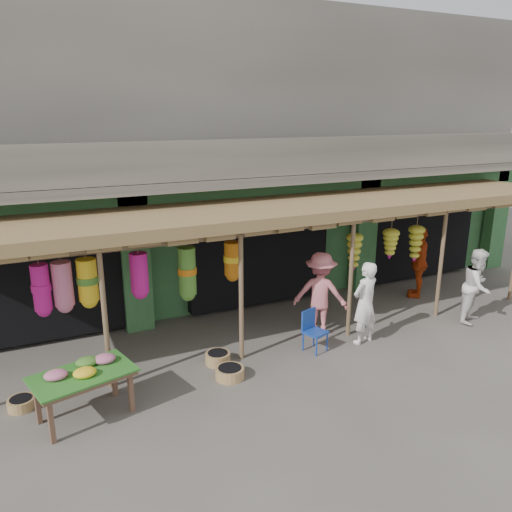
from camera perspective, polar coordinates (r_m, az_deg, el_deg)
name	(u,v)px	position (r m, az deg, el deg)	size (l,w,h in m)	color
ground	(303,340)	(10.74, 5.38, -9.48)	(80.00, 80.00, 0.00)	#514C47
building	(218,159)	(14.15, -4.41, 10.98)	(16.40, 6.80, 7.00)	gray
awning	(281,214)	(10.51, 2.83, 4.81)	(14.00, 2.70, 2.79)	brown
flower_table	(83,375)	(8.35, -19.15, -12.71)	(1.68, 1.24, 0.90)	brown
blue_chair	(312,328)	(10.16, 6.47, -8.18)	(0.51, 0.52, 0.84)	navy
basket_left	(21,404)	(9.24, -25.23, -15.01)	(0.43, 0.43, 0.18)	olive
basket_mid	(230,373)	(9.26, -3.01, -13.20)	(0.53, 0.53, 0.20)	#A27448
basket_right	(218,358)	(9.75, -4.39, -11.56)	(0.48, 0.48, 0.22)	olive
person_front	(365,303)	(10.48, 12.34, -5.27)	(0.64, 0.42, 1.75)	white
person_right	(477,286)	(12.32, 23.96, -3.15)	(0.83, 0.65, 1.72)	white
person_vendor	(419,262)	(13.47, 18.14, -0.67)	(1.08, 0.45, 1.85)	#C13E12
person_shopper	(320,293)	(10.76, 7.37, -4.27)	(1.17, 0.67, 1.81)	#CA6B74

